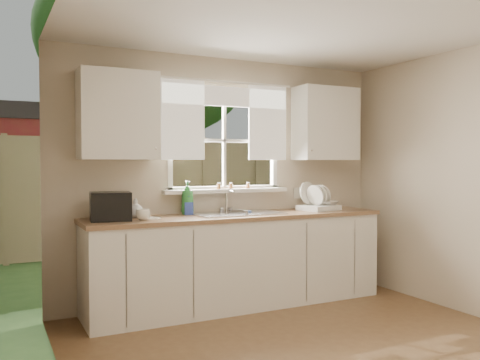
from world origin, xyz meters
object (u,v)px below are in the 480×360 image
soap_bottle_a (187,198)px  black_appliance (110,206)px  cup (143,215)px  dish_rack (318,204)px

soap_bottle_a → black_appliance: bearing=-168.2°
cup → black_appliance: 0.29m
dish_rack → cup: (-1.95, -0.09, -0.02)m
dish_rack → soap_bottle_a: soap_bottle_a is taller
dish_rack → cup: dish_rack is taller
black_appliance → cup: bearing=-13.6°
dish_rack → black_appliance: dish_rack is taller
soap_bottle_a → dish_rack: bearing=-9.6°
cup → black_appliance: bearing=159.5°
dish_rack → cup: bearing=-177.4°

